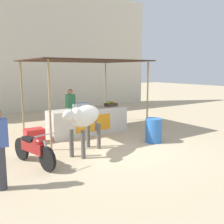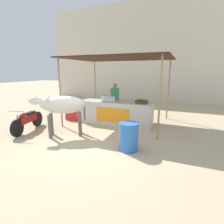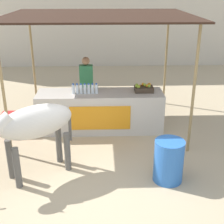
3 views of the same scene
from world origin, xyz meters
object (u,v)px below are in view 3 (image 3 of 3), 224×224
at_px(cooler_box, 15,123).
at_px(vendor_behind_counter, 87,87).
at_px(cow, 33,125).
at_px(stall_counter, 100,111).
at_px(fruit_crate, 144,88).
at_px(water_barrel, 169,161).

bearing_deg(cooler_box, vendor_behind_counter, 26.37).
relative_size(vendor_behind_counter, cow, 0.96).
bearing_deg(stall_counter, cooler_box, -177.31).
distance_m(fruit_crate, cooler_box, 3.21).
height_order(fruit_crate, vendor_behind_counter, vendor_behind_counter).
bearing_deg(fruit_crate, stall_counter, -176.94).
relative_size(fruit_crate, cow, 0.26).
bearing_deg(vendor_behind_counter, water_barrel, -61.67).
distance_m(vendor_behind_counter, cooler_box, 2.01).
xyz_separation_m(stall_counter, fruit_crate, (1.05, 0.06, 0.56)).
relative_size(vendor_behind_counter, cooler_box, 2.75).
bearing_deg(cooler_box, stall_counter, 2.69).
bearing_deg(stall_counter, cow, -121.69).
bearing_deg(vendor_behind_counter, cow, -107.41).
bearing_deg(vendor_behind_counter, stall_counter, -65.04).
height_order(water_barrel, cow, cow).
relative_size(stall_counter, fruit_crate, 6.82).
relative_size(cooler_box, cow, 0.35).
bearing_deg(cooler_box, fruit_crate, 2.82).
bearing_deg(cow, stall_counter, 58.31).
height_order(vendor_behind_counter, cooler_box, vendor_behind_counter).
xyz_separation_m(stall_counter, cow, (-1.19, -1.93, 0.55)).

